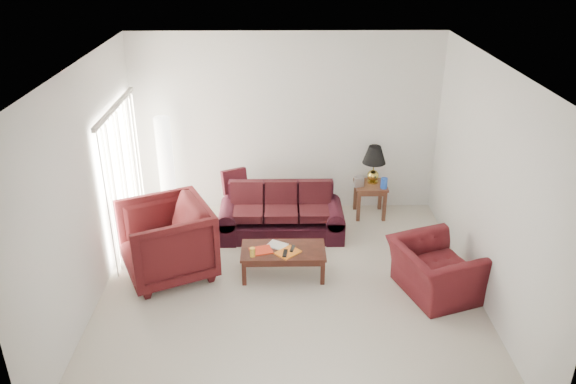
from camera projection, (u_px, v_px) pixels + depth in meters
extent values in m
plane|color=#B8AE9D|center=(289.00, 289.00, 7.58)|extent=(5.00, 5.00, 0.00)
cube|color=silver|center=(123.00, 178.00, 8.26)|extent=(0.10, 2.00, 2.16)
cube|color=black|center=(235.00, 181.00, 9.19)|extent=(0.46, 0.36, 0.43)
cube|color=silver|center=(359.00, 182.00, 9.17)|extent=(0.17, 0.10, 0.16)
cylinder|color=#1A45A9|center=(384.00, 183.00, 9.12)|extent=(0.14, 0.14, 0.18)
cube|color=#B2B1B6|center=(360.00, 176.00, 9.40)|extent=(0.20, 0.20, 0.05)
imported|color=#3A0D0F|center=(166.00, 241.00, 7.70)|extent=(1.54, 1.52, 1.06)
imported|color=#440F13|center=(434.00, 270.00, 7.37)|extent=(1.24, 1.33, 0.70)
cube|color=red|center=(261.00, 251.00, 7.68)|extent=(0.35, 0.30, 0.02)
cube|color=white|center=(277.00, 245.00, 7.82)|extent=(0.33, 0.30, 0.02)
cube|color=orange|center=(288.00, 252.00, 7.64)|extent=(0.39, 0.39, 0.02)
cube|color=black|center=(285.00, 253.00, 7.59)|extent=(0.08, 0.19, 0.02)
cube|color=black|center=(292.00, 249.00, 7.70)|extent=(0.08, 0.17, 0.02)
cylinder|color=yellow|center=(252.00, 252.00, 7.54)|extent=(0.08, 0.08, 0.13)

